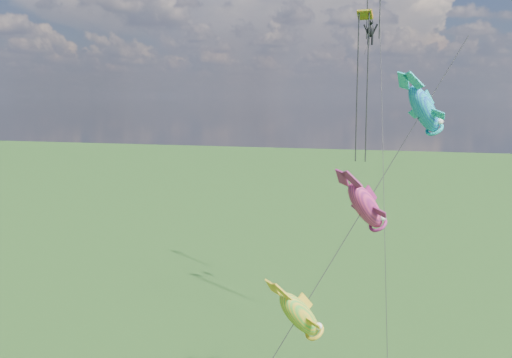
# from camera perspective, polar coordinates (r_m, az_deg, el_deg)

# --- Properties ---
(fish_windsock_rig) EXTENTS (10.09, 12.52, 17.99)m
(fish_windsock_rig) POSITION_cam_1_polar(r_m,az_deg,el_deg) (19.75, 7.64, -8.05)
(fish_windsock_rig) COLOR brown
(fish_windsock_rig) RESTS_ON ground
(parafoil_rig) EXTENTS (3.48, 17.27, 27.49)m
(parafoil_rig) POSITION_cam_1_polar(r_m,az_deg,el_deg) (35.79, 11.44, 14.68)
(parafoil_rig) COLOR brown
(parafoil_rig) RESTS_ON ground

